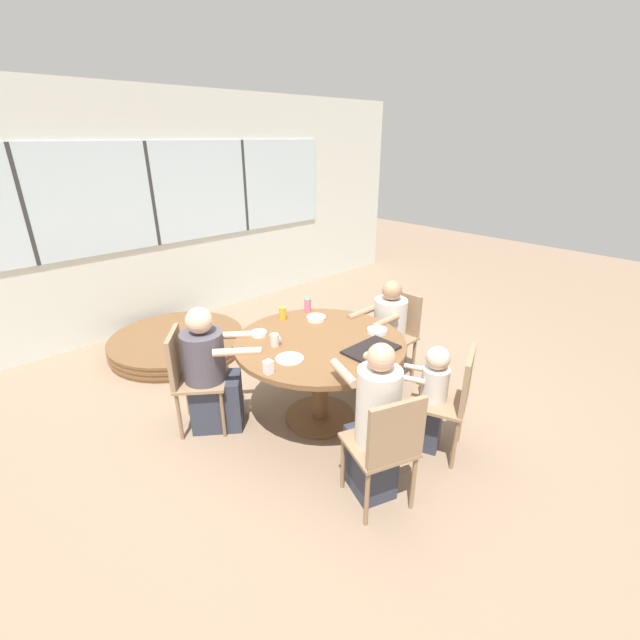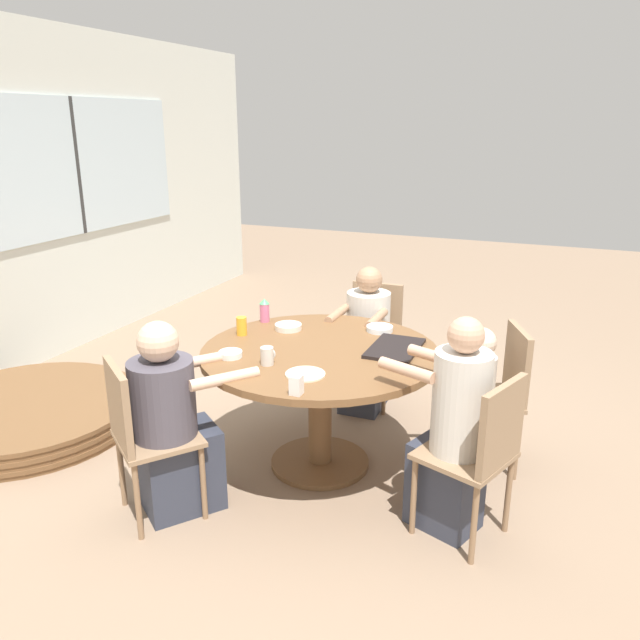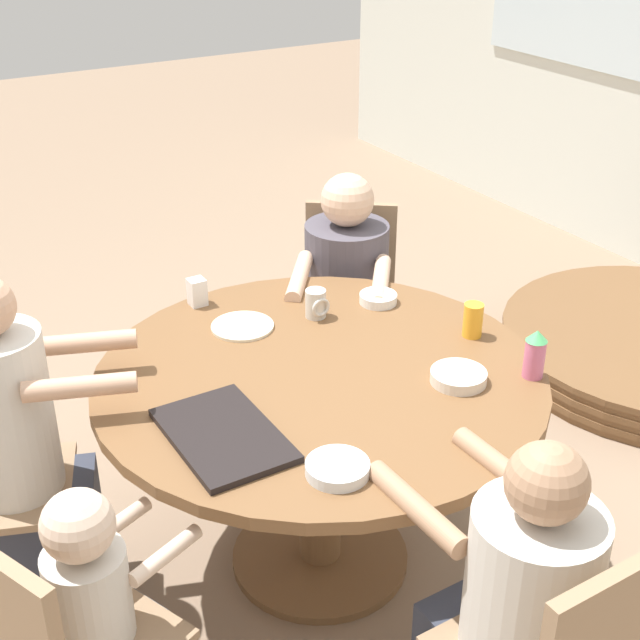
# 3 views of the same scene
# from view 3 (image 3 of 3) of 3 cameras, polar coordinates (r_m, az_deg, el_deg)

# --- Properties ---
(ground_plane) EXTENTS (16.00, 16.00, 0.00)m
(ground_plane) POSITION_cam_3_polar(r_m,az_deg,el_deg) (3.17, 0.00, -15.05)
(ground_plane) COLOR #8C725B
(dining_table) EXTENTS (1.38, 1.38, 0.75)m
(dining_table) POSITION_cam_3_polar(r_m,az_deg,el_deg) (2.80, 0.00, -5.95)
(dining_table) COLOR brown
(dining_table) RESTS_ON ground_plane
(chair_for_woman_green_shirt) EXTENTS (0.56, 0.56, 0.88)m
(chair_for_woman_green_shirt) POSITION_cam_3_polar(r_m,az_deg,el_deg) (3.76, 1.84, 2.02)
(chair_for_woman_green_shirt) COLOR #937556
(chair_for_woman_green_shirt) RESTS_ON ground_plane
(person_woman_green_shirt) EXTENTS (0.68, 0.63, 1.07)m
(person_woman_green_shirt) POSITION_cam_3_polar(r_m,az_deg,el_deg) (3.63, 1.60, 0.16)
(person_woman_green_shirt) COLOR #333847
(person_woman_green_shirt) RESTS_ON ground_plane
(person_man_blue_shirt) EXTENTS (0.44, 0.57, 1.15)m
(person_man_blue_shirt) POSITION_cam_3_polar(r_m,az_deg,el_deg) (2.85, -18.32, -8.83)
(person_man_blue_shirt) COLOR #333847
(person_man_blue_shirt) RESTS_ON ground_plane
(person_man_teal_shirt) EXTENTS (0.59, 0.35, 1.04)m
(person_man_teal_shirt) POSITION_cam_3_polar(r_m,az_deg,el_deg) (2.35, 12.19, -19.01)
(person_man_teal_shirt) COLOR #333847
(person_man_teal_shirt) RESTS_ON ground_plane
(person_toddler) EXTENTS (0.33, 0.41, 0.88)m
(person_toddler) POSITION_cam_3_polar(r_m,az_deg,el_deg) (2.42, -13.60, -19.12)
(person_toddler) COLOR #333847
(person_toddler) RESTS_ON ground_plane
(food_tray_dark) EXTENTS (0.42, 0.27, 0.02)m
(food_tray_dark) POSITION_cam_3_polar(r_m,az_deg,el_deg) (2.44, -6.20, -7.33)
(food_tray_dark) COLOR black
(food_tray_dark) RESTS_ON dining_table
(coffee_mug) EXTENTS (0.08, 0.07, 0.10)m
(coffee_mug) POSITION_cam_3_polar(r_m,az_deg,el_deg) (3.02, -0.25, 1.04)
(coffee_mug) COLOR beige
(coffee_mug) RESTS_ON dining_table
(sippy_cup) EXTENTS (0.07, 0.07, 0.16)m
(sippy_cup) POSITION_cam_3_polar(r_m,az_deg,el_deg) (2.74, 13.60, -2.08)
(sippy_cup) COLOR #CC668C
(sippy_cup) RESTS_ON dining_table
(juice_glass) EXTENTS (0.06, 0.06, 0.11)m
(juice_glass) POSITION_cam_3_polar(r_m,az_deg,el_deg) (2.94, 9.76, -0.01)
(juice_glass) COLOR gold
(juice_glass) RESTS_ON dining_table
(milk_carton_small) EXTENTS (0.06, 0.06, 0.10)m
(milk_carton_small) POSITION_cam_3_polar(r_m,az_deg,el_deg) (3.13, -7.87, 1.79)
(milk_carton_small) COLOR silver
(milk_carton_small) RESTS_ON dining_table
(bowl_white_shallow) EXTENTS (0.17, 0.17, 0.03)m
(bowl_white_shallow) POSITION_cam_3_polar(r_m,az_deg,el_deg) (2.30, 1.13, -9.48)
(bowl_white_shallow) COLOR silver
(bowl_white_shallow) RESTS_ON dining_table
(bowl_cereal) EXTENTS (0.17, 0.17, 0.04)m
(bowl_cereal) POSITION_cam_3_polar(r_m,az_deg,el_deg) (2.69, 8.85, -3.61)
(bowl_cereal) COLOR silver
(bowl_cereal) RESTS_ON dining_table
(bowl_fruit) EXTENTS (0.13, 0.13, 0.03)m
(bowl_fruit) POSITION_cam_3_polar(r_m,az_deg,el_deg) (3.13, 3.75, 1.39)
(bowl_fruit) COLOR white
(bowl_fruit) RESTS_ON dining_table
(plate_tortillas) EXTENTS (0.21, 0.21, 0.01)m
(plate_tortillas) POSITION_cam_3_polar(r_m,az_deg,el_deg) (2.98, -4.98, -0.41)
(plate_tortillas) COLOR beige
(plate_tortillas) RESTS_ON dining_table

